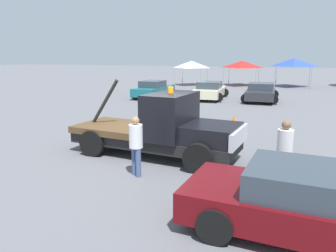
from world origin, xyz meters
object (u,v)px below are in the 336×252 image
canopy_tent_white (191,64)px  canopy_tent_red (242,64)px  parked_car_cream (210,91)px  parked_car_charcoal (261,92)px  person_near_truck (284,149)px  person_at_hood (136,142)px  tow_truck (163,130)px  foreground_car (317,205)px  traffic_cone (234,121)px  parked_car_teal (154,89)px  canopy_tent_blue (294,62)px

canopy_tent_white → canopy_tent_red: size_ratio=0.89×
parked_car_cream → parked_car_charcoal: 3.73m
person_near_truck → person_at_hood: (-3.87, -0.55, -0.03)m
parked_car_charcoal → canopy_tent_red: size_ratio=1.35×
tow_truck → parked_car_cream: tow_truck is taller
parked_car_cream → canopy_tent_white: size_ratio=1.54×
foreground_car → canopy_tent_white: bearing=114.5°
parked_car_cream → canopy_tent_red: size_ratio=1.37×
person_at_hood → canopy_tent_white: bearing=-134.4°
foreground_car → parked_car_charcoal: same height
foreground_car → traffic_cone: (-2.92, 9.14, -0.40)m
tow_truck → foreground_car: bearing=-33.9°
canopy_tent_white → person_at_hood: bearing=-77.0°
person_near_truck → parked_car_teal: (-9.93, 15.30, -0.37)m
canopy_tent_red → canopy_tent_blue: bearing=4.3°
parked_car_cream → canopy_tent_white: (-4.47, 10.38, 1.61)m
tow_truck → canopy_tent_white: canopy_tent_white is taller
foreground_car → canopy_tent_blue: 30.59m
tow_truck → canopy_tent_red: 26.54m
canopy_tent_red → parked_car_charcoal: bearing=-75.8°
parked_car_teal → parked_car_charcoal: 8.12m
canopy_tent_blue → traffic_cone: 21.68m
tow_truck → canopy_tent_white: (-6.26, 24.98, 1.34)m
parked_car_charcoal → traffic_cone: (-0.45, -9.29, -0.39)m
person_at_hood → parked_car_cream: person_at_hood is taller
foreground_car → parked_car_cream: size_ratio=1.11×
canopy_tent_red → traffic_cone: size_ratio=6.13×
tow_truck → parked_car_charcoal: tow_truck is taller
canopy_tent_white → person_near_truck: bearing=-69.1°
tow_truck → parked_car_teal: tow_truck is taller
canopy_tent_white → canopy_tent_blue: canopy_tent_blue is taller
tow_truck → person_at_hood: (-0.08, -1.91, 0.06)m
foreground_car → parked_car_cream: 19.28m
parked_car_cream → canopy_tent_red: canopy_tent_red is taller
person_at_hood → parked_car_charcoal: (2.02, 16.68, -0.33)m
foreground_car → person_near_truck: (-0.62, 2.30, 0.36)m
parked_car_charcoal → person_at_hood: bearing=171.6°
parked_car_charcoal → canopy_tent_blue: 12.45m
parked_car_teal → canopy_tent_red: size_ratio=1.35×
parked_car_cream → traffic_cone: bearing=-162.9°
parked_car_charcoal → canopy_tent_blue: (2.22, 12.11, 1.87)m
parked_car_teal → traffic_cone: bearing=-135.2°
person_near_truck → traffic_cone: bearing=146.2°
tow_truck → canopy_tent_blue: bearing=87.0°
parked_car_charcoal → canopy_tent_red: bearing=12.6°
canopy_tent_white → canopy_tent_blue: bearing=10.3°
parked_car_cream → parked_car_charcoal: (3.73, 0.18, 0.00)m
person_at_hood → canopy_tent_white: canopy_tent_white is taller
canopy_tent_white → parked_car_teal: bearing=-89.3°
person_near_truck → parked_car_teal: size_ratio=0.38×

